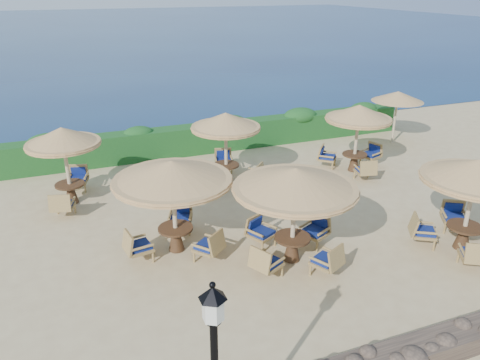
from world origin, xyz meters
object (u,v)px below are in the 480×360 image
cafe_set_3 (64,149)px  cafe_set_4 (226,135)px  cafe_set_1 (295,195)px  extra_parasol (398,97)px  cafe_set_0 (173,184)px  cafe_set_2 (473,188)px  cafe_set_5 (358,126)px

cafe_set_3 → cafe_set_4: size_ratio=1.07×
cafe_set_1 → cafe_set_4: (0.15, 5.65, -0.08)m
extra_parasol → cafe_set_1: size_ratio=0.74×
cafe_set_3 → extra_parasol: bearing=5.6°
cafe_set_0 → cafe_set_2: size_ratio=1.12×
cafe_set_0 → cafe_set_5: 8.64m
cafe_set_2 → cafe_set_4: same height
extra_parasol → cafe_set_3: size_ratio=0.83×
cafe_set_1 → cafe_set_2: 4.86m
cafe_set_2 → cafe_set_5: bearing=85.2°
cafe_set_5 → cafe_set_3: bearing=175.0°
cafe_set_4 → cafe_set_2: bearing=-56.2°
cafe_set_3 → cafe_set_4: 5.48m
cafe_set_2 → cafe_set_4: (-4.57, 6.83, -0.00)m
cafe_set_1 → cafe_set_5: 7.17m
cafe_set_4 → extra_parasol: bearing=10.2°
cafe_set_4 → cafe_set_1: bearing=-91.5°
cafe_set_2 → extra_parasol: bearing=63.6°
cafe_set_1 → cafe_set_2: size_ratio=1.13×
extra_parasol → cafe_set_1: (-8.89, -7.23, -0.25)m
cafe_set_3 → cafe_set_4: (5.47, -0.19, -0.08)m
extra_parasol → cafe_set_3: cafe_set_3 is taller
cafe_set_4 → cafe_set_5: same height
extra_parasol → cafe_set_5: (-3.66, -2.32, -0.33)m
cafe_set_0 → cafe_set_3: bearing=121.3°
cafe_set_2 → cafe_set_3: 12.25m
cafe_set_2 → cafe_set_3: (-10.04, 7.01, 0.08)m
cafe_set_1 → cafe_set_5: same height
extra_parasol → cafe_set_0: (-11.65, -5.61, -0.18)m
extra_parasol → cafe_set_5: 4.35m
extra_parasol → cafe_set_3: (-14.21, -1.39, -0.25)m
cafe_set_0 → cafe_set_4: bearing=54.2°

